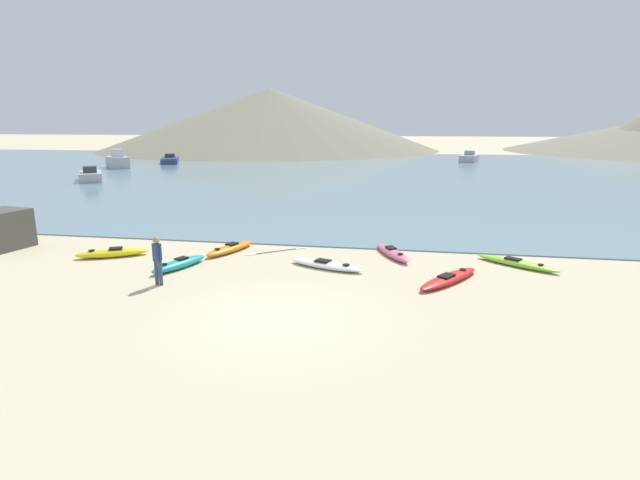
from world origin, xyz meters
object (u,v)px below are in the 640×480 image
Objects in this scene: kayak_on_sand_4 at (230,248)px; moored_boat_1 at (91,176)px; loose_paddle at (276,251)px; shoreline_rock at (2,229)px; kayak_on_sand_5 at (179,264)px; moored_boat_2 at (469,158)px; kayak_on_sand_0 at (326,265)px; kayak_on_sand_6 at (449,278)px; kayak_on_sand_1 at (517,263)px; kayak_on_sand_3 at (113,253)px; person_near_foreground at (157,258)px; moored_boat_3 at (117,161)px; kayak_on_sand_2 at (392,252)px; moored_boat_0 at (170,160)px.

kayak_on_sand_4 is 32.11m from moored_boat_1.
shoreline_rock is at bearing -172.80° from loose_paddle.
loose_paddle is at bearing 45.80° from kayak_on_sand_5.
moored_boat_1 is 48.96m from moored_boat_2.
kayak_on_sand_6 is (4.54, -0.96, 0.00)m from kayak_on_sand_0.
moored_boat_2 reaches higher than moored_boat_1.
kayak_on_sand_1 is 1.12× the size of kayak_on_sand_5.
loose_paddle is at bearing -104.37° from moored_boat_2.
kayak_on_sand_3 reaches higher than kayak_on_sand_4.
person_near_foreground is at bearing -118.39° from loose_paddle.
moored_boat_3 is at bearing 127.48° from kayak_on_sand_4.
kayak_on_sand_4 is 1.10× the size of kayak_on_sand_5.
person_near_foreground is 0.75× the size of loose_paddle.
moored_boat_2 is (8.68, 53.28, 0.45)m from kayak_on_sand_2.
kayak_on_sand_1 is 0.70× the size of moored_boat_3.
kayak_on_sand_2 reaches higher than loose_paddle.
moored_boat_1 reaches higher than kayak_on_sand_6.
loose_paddle is (2.78, 5.14, -0.97)m from person_near_foreground.
person_near_foreground is 35.16m from moored_boat_1.
kayak_on_sand_4 is at bearing 159.62° from kayak_on_sand_0.
kayak_on_sand_2 is 1.33× the size of loose_paddle.
kayak_on_sand_2 is 1.60× the size of shoreline_rock.
kayak_on_sand_0 is 4.64m from kayak_on_sand_6.
moored_boat_3 is (-39.62, 36.36, 0.73)m from kayak_on_sand_1.
moored_boat_0 is (-34.05, 47.03, 0.37)m from kayak_on_sand_6.
kayak_on_sand_5 reaches higher than kayak_on_sand_2.
kayak_on_sand_3 is 13.66m from kayak_on_sand_6.
kayak_on_sand_6 is at bearing -96.65° from moored_boat_2.
kayak_on_sand_3 is at bearing -5.09° from shoreline_rock.
moored_boat_0 is at bearing 70.95° from moored_boat_3.
kayak_on_sand_6 is (2.10, -3.19, -0.03)m from kayak_on_sand_2.
kayak_on_sand_4 is (-4.53, 1.68, 0.03)m from kayak_on_sand_0.
kayak_on_sand_5 is at bearing -16.96° from kayak_on_sand_3.
moored_boat_2 is at bearing 83.35° from kayak_on_sand_6.
moored_boat_1 is (-21.34, 25.72, 0.38)m from kayak_on_sand_5.
kayak_on_sand_3 is at bearing -174.65° from kayak_on_sand_1.
loose_paddle is (-13.69, -53.44, -0.60)m from moored_boat_2.
kayak_on_sand_4 is 56.06m from moored_boat_2.
kayak_on_sand_2 is 9.46m from person_near_foreground.
shoreline_rock is at bearing -64.78° from moored_boat_3.
kayak_on_sand_6 reaches higher than loose_paddle.
kayak_on_sand_3 is 30.43m from moored_boat_1.
shoreline_rock is (-12.14, -1.53, 0.84)m from loose_paddle.
kayak_on_sand_0 is 4.83m from kayak_on_sand_4.
kayak_on_sand_1 is at bearing 2.69° from shoreline_rock.
person_near_foreground is at bearing -150.11° from kayak_on_sand_0.
shoreline_rock is at bearing 170.24° from kayak_on_sand_5.
kayak_on_sand_2 is at bearing 1.83° from loose_paddle.
kayak_on_sand_4 is at bearing -52.52° from moored_boat_3.
moored_boat_2 is at bearing 64.84° from shoreline_rock.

